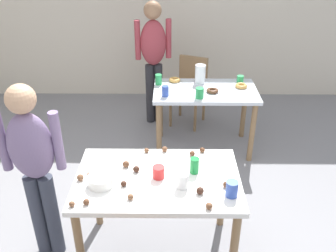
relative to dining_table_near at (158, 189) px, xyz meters
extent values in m
plane|color=gray|center=(-0.05, 0.00, -0.65)|extent=(6.40, 6.40, 0.00)
cube|color=beige|center=(-0.05, 3.20, 0.65)|extent=(6.40, 0.10, 2.60)
cube|color=white|center=(0.00, 0.00, 0.08)|extent=(1.20, 0.76, 0.04)
cylinder|color=olive|center=(-0.54, -0.32, -0.29)|extent=(0.06, 0.06, 0.71)
cylinder|color=olive|center=(0.54, -0.32, -0.29)|extent=(0.06, 0.06, 0.71)
cylinder|color=olive|center=(-0.54, 0.32, -0.29)|extent=(0.06, 0.06, 0.71)
cylinder|color=olive|center=(0.54, 0.32, -0.29)|extent=(0.06, 0.06, 0.71)
cube|color=silver|center=(0.47, 1.60, 0.08)|extent=(1.14, 0.65, 0.04)
cylinder|color=olive|center=(-0.04, 1.34, -0.29)|extent=(0.06, 0.06, 0.71)
cylinder|color=olive|center=(0.98, 1.34, -0.29)|extent=(0.06, 0.06, 0.71)
cylinder|color=olive|center=(-0.04, 1.87, -0.29)|extent=(0.06, 0.06, 0.71)
cylinder|color=olive|center=(0.98, 1.87, -0.29)|extent=(0.06, 0.06, 0.71)
cube|color=olive|center=(0.31, 2.21, -0.22)|extent=(0.52, 0.52, 0.04)
cube|color=olive|center=(0.38, 2.38, 0.01)|extent=(0.37, 0.19, 0.42)
cylinder|color=olive|center=(0.40, 1.99, -0.44)|extent=(0.04, 0.04, 0.41)
cylinder|color=olive|center=(0.09, 2.12, -0.44)|extent=(0.04, 0.04, 0.41)
cylinder|color=olive|center=(0.54, 2.30, -0.44)|extent=(0.04, 0.04, 0.41)
cylinder|color=olive|center=(0.22, 2.43, -0.44)|extent=(0.04, 0.04, 0.41)
cylinder|color=#383D4C|center=(-0.94, 0.00, -0.28)|extent=(0.11, 0.11, 0.75)
cylinder|color=#383D4C|center=(-0.83, 0.01, -0.28)|extent=(0.11, 0.11, 0.75)
ellipsoid|color=slate|center=(-0.88, 0.00, 0.36)|extent=(0.33, 0.21, 0.53)
sphere|color=tan|center=(-0.88, 0.00, 0.73)|extent=(0.20, 0.20, 0.20)
cylinder|color=slate|center=(-1.07, 0.00, 0.40)|extent=(0.07, 0.07, 0.45)
cylinder|color=slate|center=(-0.69, 0.01, 0.40)|extent=(0.07, 0.07, 0.45)
cylinder|color=#28282D|center=(-0.07, 2.28, -0.25)|extent=(0.11, 0.11, 0.79)
cylinder|color=#28282D|center=(-0.18, 2.26, -0.25)|extent=(0.11, 0.11, 0.79)
ellipsoid|color=#9E3842|center=(-0.12, 2.27, 0.43)|extent=(0.35, 0.25, 0.56)
sphere|color=#997051|center=(-0.12, 2.27, 0.82)|extent=(0.22, 0.22, 0.22)
cylinder|color=#9E3842|center=(0.06, 2.31, 0.47)|extent=(0.08, 0.08, 0.48)
cylinder|color=#9E3842|center=(-0.31, 2.24, 0.47)|extent=(0.08, 0.08, 0.48)
cylinder|color=white|center=(-0.39, -0.09, 0.14)|extent=(0.19, 0.19, 0.07)
cylinder|color=#198438|center=(0.27, 0.07, 0.16)|extent=(0.07, 0.07, 0.12)
cube|color=silver|center=(-0.40, 0.17, 0.10)|extent=(0.17, 0.02, 0.01)
cylinder|color=white|center=(0.18, -0.11, 0.16)|extent=(0.09, 0.09, 0.11)
cylinder|color=#3351B2|center=(0.51, -0.20, 0.16)|extent=(0.08, 0.08, 0.11)
cylinder|color=red|center=(0.01, 0.00, 0.15)|extent=(0.09, 0.09, 0.09)
sphere|color=brown|center=(0.05, 0.35, 0.12)|extent=(0.04, 0.04, 0.04)
sphere|color=brown|center=(-0.17, -0.24, 0.12)|extent=(0.04, 0.04, 0.04)
sphere|color=#3D2319|center=(-0.16, 0.07, 0.13)|extent=(0.05, 0.05, 0.05)
sphere|color=brown|center=(0.27, 0.29, 0.12)|extent=(0.04, 0.04, 0.04)
sphere|color=brown|center=(0.35, -0.33, 0.13)|extent=(0.05, 0.05, 0.05)
sphere|color=#3D2319|center=(0.30, -0.18, 0.13)|extent=(0.05, 0.05, 0.05)
sphere|color=#3D2319|center=(-0.23, -0.10, 0.12)|extent=(0.04, 0.04, 0.04)
sphere|color=brown|center=(-0.55, -0.04, 0.13)|extent=(0.05, 0.05, 0.05)
sphere|color=brown|center=(-0.46, -0.30, 0.12)|extent=(0.04, 0.04, 0.04)
sphere|color=brown|center=(-0.10, 0.33, 0.12)|extent=(0.04, 0.04, 0.04)
sphere|color=brown|center=(-0.24, 0.13, 0.13)|extent=(0.05, 0.05, 0.05)
sphere|color=brown|center=(-0.55, -0.32, 0.12)|extent=(0.04, 0.04, 0.04)
sphere|color=brown|center=(0.48, -0.11, 0.12)|extent=(0.05, 0.05, 0.05)
sphere|color=brown|center=(0.35, 0.34, 0.12)|extent=(0.04, 0.04, 0.04)
sphere|color=brown|center=(-0.49, 0.01, 0.12)|extent=(0.04, 0.04, 0.04)
cylinder|color=white|center=(0.43, 1.81, 0.21)|extent=(0.12, 0.12, 0.21)
cylinder|color=green|center=(0.40, 1.38, 0.16)|extent=(0.09, 0.09, 0.11)
cylinder|color=green|center=(0.89, 1.79, 0.15)|extent=(0.08, 0.08, 0.09)
cylinder|color=#3351B2|center=(0.03, 1.43, 0.16)|extent=(0.07, 0.07, 0.12)
cylinder|color=green|center=(-0.04, 1.75, 0.16)|extent=(0.08, 0.08, 0.12)
torus|color=gold|center=(0.14, 1.84, 0.12)|extent=(0.13, 0.13, 0.04)
torus|color=brown|center=(0.54, 1.53, 0.12)|extent=(0.13, 0.13, 0.04)
torus|color=gold|center=(0.88, 1.67, 0.12)|extent=(0.13, 0.13, 0.04)
camera|label=1|loc=(0.10, -2.17, 1.74)|focal=39.66mm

